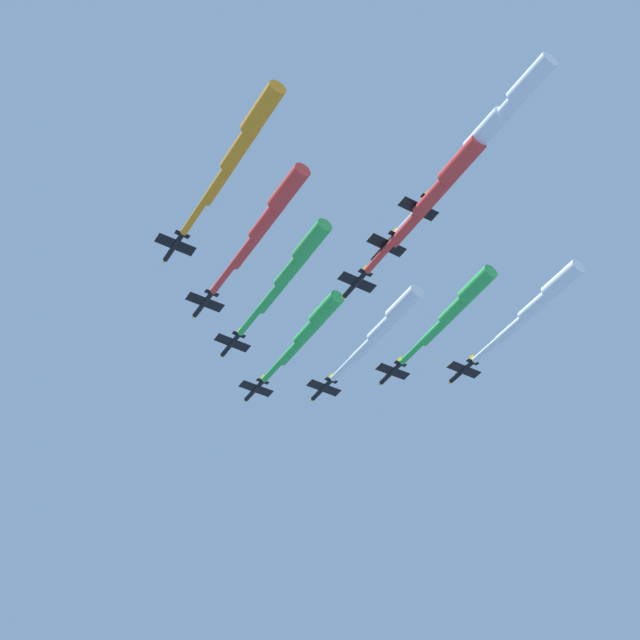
{
  "coord_description": "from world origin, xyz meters",
  "views": [
    {
      "loc": [
        -126.56,
        92.24,
        43.29
      ],
      "look_at": [
        0.0,
        0.0,
        191.23
      ],
      "focal_mm": 54.09,
      "sensor_mm": 36.0,
      "label": 1
    }
  ],
  "objects_px": {
    "jet_port_mid": "(266,221)",
    "jet_trail_port": "(433,196)",
    "jet_starboard_inner": "(382,328)",
    "jet_starboard_outer": "(535,306)",
    "jet_port_inner": "(290,270)",
    "jet_lead": "(307,332)",
    "jet_port_outer": "(239,148)",
    "jet_trail_starboard": "(458,164)",
    "jet_tail_end": "(500,117)",
    "jet_starboard_mid": "(454,309)"
  },
  "relations": [
    {
      "from": "jet_starboard_inner",
      "to": "jet_port_outer",
      "type": "height_order",
      "value": "jet_port_outer"
    },
    {
      "from": "jet_starboard_inner",
      "to": "jet_starboard_outer",
      "type": "bearing_deg",
      "value": -137.32
    },
    {
      "from": "jet_port_mid",
      "to": "jet_port_outer",
      "type": "distance_m",
      "value": 17.76
    },
    {
      "from": "jet_lead",
      "to": "jet_port_outer",
      "type": "distance_m",
      "value": 53.65
    },
    {
      "from": "jet_port_inner",
      "to": "jet_starboard_mid",
      "type": "height_order",
      "value": "jet_port_inner"
    },
    {
      "from": "jet_starboard_inner",
      "to": "jet_port_outer",
      "type": "relative_size",
      "value": 0.89
    },
    {
      "from": "jet_lead",
      "to": "jet_trail_starboard",
      "type": "xyz_separation_m",
      "value": [
        -56.25,
        4.6,
        -0.85
      ]
    },
    {
      "from": "jet_lead",
      "to": "jet_tail_end",
      "type": "height_order",
      "value": "jet_lead"
    },
    {
      "from": "jet_port_inner",
      "to": "jet_tail_end",
      "type": "xyz_separation_m",
      "value": [
        -55.51,
        -8.37,
        -1.16
      ]
    },
    {
      "from": "jet_starboard_mid",
      "to": "jet_tail_end",
      "type": "distance_m",
      "value": 51.93
    },
    {
      "from": "jet_port_mid",
      "to": "jet_tail_end",
      "type": "height_order",
      "value": "jet_tail_end"
    },
    {
      "from": "jet_port_inner",
      "to": "jet_port_outer",
      "type": "height_order",
      "value": "jet_port_inner"
    },
    {
      "from": "jet_starboard_outer",
      "to": "jet_tail_end",
      "type": "height_order",
      "value": "jet_tail_end"
    },
    {
      "from": "jet_starboard_outer",
      "to": "jet_port_outer",
      "type": "bearing_deg",
      "value": 87.71
    },
    {
      "from": "jet_port_inner",
      "to": "jet_port_mid",
      "type": "bearing_deg",
      "value": 128.44
    },
    {
      "from": "jet_lead",
      "to": "jet_port_mid",
      "type": "height_order",
      "value": "jet_lead"
    },
    {
      "from": "jet_lead",
      "to": "jet_port_outer",
      "type": "xyz_separation_m",
      "value": [
        -34.9,
        40.73,
        -1.19
      ]
    },
    {
      "from": "jet_starboard_inner",
      "to": "jet_lead",
      "type": "bearing_deg",
      "value": 41.57
    },
    {
      "from": "jet_starboard_mid",
      "to": "jet_starboard_outer",
      "type": "height_order",
      "value": "jet_starboard_mid"
    },
    {
      "from": "jet_starboard_inner",
      "to": "jet_starboard_mid",
      "type": "relative_size",
      "value": 1.0
    },
    {
      "from": "jet_port_inner",
      "to": "jet_tail_end",
      "type": "height_order",
      "value": "jet_port_inner"
    },
    {
      "from": "jet_starboard_inner",
      "to": "jet_trail_starboard",
      "type": "distance_m",
      "value": 46.22
    },
    {
      "from": "jet_lead",
      "to": "jet_port_inner",
      "type": "distance_m",
      "value": 19.21
    },
    {
      "from": "jet_trail_port",
      "to": "jet_trail_starboard",
      "type": "height_order",
      "value": "jet_trail_starboard"
    },
    {
      "from": "jet_port_mid",
      "to": "jet_tail_end",
      "type": "relative_size",
      "value": 1.05
    },
    {
      "from": "jet_lead",
      "to": "jet_port_outer",
      "type": "relative_size",
      "value": 0.87
    },
    {
      "from": "jet_starboard_outer",
      "to": "jet_tail_end",
      "type": "distance_m",
      "value": 50.56
    },
    {
      "from": "jet_port_mid",
      "to": "jet_port_outer",
      "type": "height_order",
      "value": "jet_port_outer"
    },
    {
      "from": "jet_port_inner",
      "to": "jet_trail_starboard",
      "type": "relative_size",
      "value": 1.09
    },
    {
      "from": "jet_port_inner",
      "to": "jet_port_mid",
      "type": "height_order",
      "value": "jet_port_inner"
    },
    {
      "from": "jet_starboard_mid",
      "to": "jet_tail_end",
      "type": "height_order",
      "value": "jet_starboard_mid"
    },
    {
      "from": "jet_starboard_outer",
      "to": "jet_trail_starboard",
      "type": "relative_size",
      "value": 1.04
    },
    {
      "from": "jet_starboard_outer",
      "to": "jet_port_inner",
      "type": "bearing_deg",
      "value": 62.98
    },
    {
      "from": "jet_port_mid",
      "to": "jet_trail_port",
      "type": "xyz_separation_m",
      "value": [
        -24.52,
        -22.85,
        -0.0
      ]
    },
    {
      "from": "jet_port_inner",
      "to": "jet_trail_port",
      "type": "distance_m",
      "value": 36.35
    },
    {
      "from": "jet_port_inner",
      "to": "jet_port_mid",
      "type": "xyz_separation_m",
      "value": [
        -10.4,
        13.1,
        -2.57
      ]
    },
    {
      "from": "jet_port_inner",
      "to": "jet_starboard_outer",
      "type": "distance_m",
      "value": 54.42
    },
    {
      "from": "jet_port_mid",
      "to": "jet_trail_starboard",
      "type": "xyz_separation_m",
      "value": [
        -32.64,
        -22.44,
        1.18
      ]
    },
    {
      "from": "jet_port_mid",
      "to": "jet_trail_port",
      "type": "bearing_deg",
      "value": -137.02
    },
    {
      "from": "jet_lead",
      "to": "jet_trail_starboard",
      "type": "bearing_deg",
      "value": 175.32
    },
    {
      "from": "jet_lead",
      "to": "jet_starboard_inner",
      "type": "xyz_separation_m",
      "value": [
        -12.93,
        -11.47,
        -2.24
      ]
    },
    {
      "from": "jet_starboard_inner",
      "to": "jet_starboard_outer",
      "type": "xyz_separation_m",
      "value": [
        -24.97,
        -23.02,
        0.52
      ]
    },
    {
      "from": "jet_port_inner",
      "to": "jet_port_mid",
      "type": "relative_size",
      "value": 0.99
    },
    {
      "from": "jet_starboard_mid",
      "to": "jet_trail_port",
      "type": "xyz_separation_m",
      "value": [
        -23.11,
        26.66,
        -2.37
      ]
    },
    {
      "from": "jet_starboard_inner",
      "to": "jet_starboard_outer",
      "type": "distance_m",
      "value": 33.97
    },
    {
      "from": "jet_lead",
      "to": "jet_trail_port",
      "type": "relative_size",
      "value": 0.89
    },
    {
      "from": "jet_port_inner",
      "to": "jet_trail_port",
      "type": "height_order",
      "value": "jet_port_inner"
    },
    {
      "from": "jet_lead",
      "to": "jet_port_inner",
      "type": "relative_size",
      "value": 0.91
    },
    {
      "from": "jet_port_mid",
      "to": "jet_trail_port",
      "type": "relative_size",
      "value": 0.99
    },
    {
      "from": "jet_port_outer",
      "to": "jet_tail_end",
      "type": "xyz_separation_m",
      "value": [
        -33.82,
        -35.16,
        0.57
      ]
    }
  ]
}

